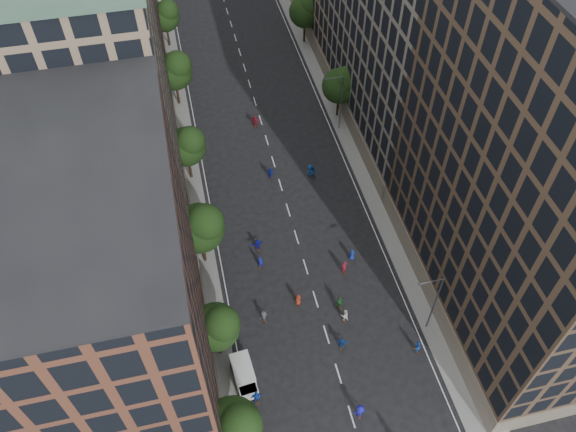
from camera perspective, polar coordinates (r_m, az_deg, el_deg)
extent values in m
plane|color=black|center=(76.41, -1.42, 5.30)|extent=(240.00, 240.00, 0.00)
cube|color=slate|center=(81.17, -10.93, 7.50)|extent=(4.00, 105.00, 0.15)
cube|color=slate|center=(84.21, 5.62, 10.04)|extent=(4.00, 105.00, 0.15)
cube|color=brown|center=(46.32, -17.72, -9.75)|extent=(14.00, 22.00, 30.00)
cube|color=#826D55|center=(61.40, -18.62, 10.51)|extent=(14.00, 26.00, 34.00)
cube|color=brown|center=(82.32, -18.26, 18.59)|extent=(14.00, 20.00, 28.00)
cube|color=#4B3828|center=(54.21, 24.27, 3.74)|extent=(14.00, 30.00, 36.00)
cube|color=#6E665B|center=(74.60, 12.87, 18.76)|extent=(14.00, 28.00, 33.00)
sphere|color=black|center=(50.80, -5.70, -20.55)|extent=(5.20, 5.20, 5.20)
sphere|color=black|center=(49.39, -4.92, -20.45)|extent=(3.90, 3.90, 3.90)
cylinder|color=black|center=(58.37, -7.03, -12.74)|extent=(0.36, 0.36, 3.70)
sphere|color=black|center=(55.45, -7.36, -11.10)|extent=(4.80, 4.80, 4.80)
sphere|color=black|center=(54.17, -6.77, -10.80)|extent=(3.60, 3.60, 3.60)
cylinder|color=black|center=(64.77, -8.59, -3.39)|extent=(0.36, 0.36, 4.22)
sphere|color=black|center=(61.79, -9.00, -1.23)|extent=(5.60, 5.60, 5.60)
sphere|color=black|center=(60.36, -8.43, -0.67)|extent=(4.20, 4.20, 4.20)
cylinder|color=black|center=(74.35, -9.95, 4.94)|extent=(0.36, 0.36, 3.87)
sphere|color=black|center=(71.97, -10.32, 6.94)|extent=(5.00, 5.00, 5.00)
sphere|color=black|center=(70.77, -9.91, 7.51)|extent=(3.75, 3.75, 3.75)
cylinder|color=black|center=(86.61, -11.17, 12.19)|extent=(0.36, 0.36, 4.05)
sphere|color=black|center=(84.49, -11.54, 14.17)|extent=(5.40, 5.40, 5.40)
sphere|color=black|center=(83.28, -11.18, 14.81)|extent=(4.05, 4.05, 4.05)
cylinder|color=black|center=(100.04, -12.09, 17.47)|extent=(0.36, 0.36, 3.78)
sphere|color=black|center=(98.32, -12.43, 19.16)|extent=(4.80, 4.80, 4.80)
sphere|color=black|center=(97.32, -12.15, 19.70)|extent=(3.60, 3.60, 3.60)
cylinder|color=black|center=(83.25, 5.08, 11.14)|extent=(0.36, 0.36, 3.74)
sphere|color=black|center=(81.20, 5.24, 13.03)|extent=(5.00, 5.00, 5.00)
sphere|color=black|center=(80.26, 5.85, 13.59)|extent=(3.75, 3.75, 3.75)
cylinder|color=black|center=(98.98, 1.67, 18.22)|extent=(0.36, 0.36, 3.96)
sphere|color=black|center=(97.17, 1.72, 20.04)|extent=(5.20, 5.20, 5.20)
sphere|color=black|center=(96.25, 2.22, 20.60)|extent=(3.90, 3.90, 3.90)
cylinder|color=#595B60|center=(58.98, 14.63, -8.69)|extent=(0.18, 0.18, 9.00)
cylinder|color=#595B60|center=(54.89, 14.39, -6.46)|extent=(2.40, 0.12, 0.12)
cube|color=#595B60|center=(54.54, 13.33, -6.74)|extent=(0.50, 0.22, 0.15)
cylinder|color=#595B60|center=(79.25, 5.40, 11.27)|extent=(0.18, 0.18, 9.00)
cylinder|color=#595B60|center=(76.25, 4.76, 13.82)|extent=(2.40, 0.12, 0.12)
cube|color=#595B60|center=(76.00, 3.94, 13.70)|extent=(0.50, 0.22, 0.15)
cube|color=silver|center=(57.41, -4.61, -15.40)|extent=(2.16, 3.40, 1.99)
cube|color=silver|center=(56.92, -4.05, -17.29)|extent=(1.92, 1.59, 1.27)
cube|color=black|center=(56.38, -4.08, -17.06)|extent=(1.72, 1.31, 0.09)
cylinder|color=black|center=(57.33, -4.86, -18.01)|extent=(0.28, 0.70, 0.69)
cylinder|color=black|center=(57.43, -3.03, -17.54)|extent=(0.28, 0.70, 0.69)
cylinder|color=black|center=(58.79, -5.75, -14.96)|extent=(0.28, 0.70, 0.69)
cylinder|color=black|center=(58.89, -3.99, -14.51)|extent=(0.28, 0.70, 0.69)
imported|color=blue|center=(60.38, 12.98, -12.85)|extent=(1.00, 0.91, 1.67)
imported|color=#1716B6|center=(56.42, 7.30, -19.11)|extent=(1.29, 0.83, 1.90)
imported|color=#1540AC|center=(56.61, -3.19, -17.90)|extent=(1.15, 0.52, 1.92)
imported|color=#123F97|center=(59.47, 5.50, -12.73)|extent=(1.48, 0.96, 1.52)
imported|color=#A2311B|center=(61.80, 1.05, -8.51)|extent=(0.89, 0.73, 1.57)
imported|color=maroon|center=(64.30, 5.73, -5.19)|extent=(0.82, 0.65, 1.95)
imported|color=silver|center=(60.96, 5.78, -10.02)|extent=(0.88, 0.70, 1.77)
imported|color=#434449|center=(60.79, -2.46, -10.16)|extent=(1.13, 0.88, 1.53)
imported|color=#216F2D|center=(61.71, 5.28, -8.76)|extent=(1.15, 0.78, 1.82)
imported|color=#1815B0|center=(66.22, -3.11, -2.93)|extent=(1.54, 0.74, 1.60)
imported|color=#1532AF|center=(65.65, 6.52, -3.95)|extent=(0.81, 0.56, 1.58)
imported|color=#151FAC|center=(64.59, -2.83, -4.72)|extent=(0.75, 0.64, 1.74)
imported|color=#1447A7|center=(74.12, 2.48, 4.50)|extent=(0.98, 0.82, 1.79)
imported|color=#124799|center=(74.31, 2.26, 4.64)|extent=(1.29, 1.01, 1.75)
imported|color=#1422A3|center=(73.85, -1.79, 4.35)|extent=(1.17, 0.83, 1.84)
imported|color=#A41B2B|center=(81.83, -3.35, 9.58)|extent=(1.71, 0.97, 1.76)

